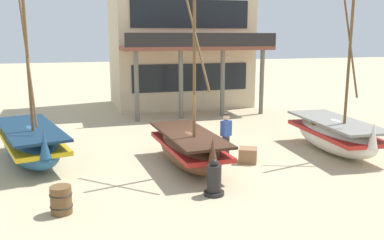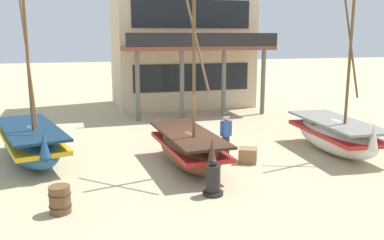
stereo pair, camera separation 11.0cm
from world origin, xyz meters
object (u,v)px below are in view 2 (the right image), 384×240
(fishing_boat_near_left, at_px, (189,148))
(capstan_winch, at_px, (213,180))
(harbor_building_main, at_px, (181,17))
(fisherman_by_hull, at_px, (226,137))
(fishing_boat_centre_large, at_px, (31,142))
(wooden_barrel, at_px, (60,200))
(fishing_boat_far_right, at_px, (335,135))
(cargo_crate, at_px, (248,155))

(fishing_boat_near_left, relative_size, capstan_winch, 6.02)
(harbor_building_main, bearing_deg, fisherman_by_hull, -97.81)
(fisherman_by_hull, bearing_deg, fishing_boat_near_left, -166.19)
(fishing_boat_centre_large, height_order, wooden_barrel, fishing_boat_centre_large)
(fishing_boat_centre_large, height_order, harbor_building_main, harbor_building_main)
(fishing_boat_centre_large, xyz_separation_m, capstan_winch, (5.01, -4.73, -0.27))
(fishing_boat_centre_large, bearing_deg, fishing_boat_far_right, -10.37)
(fishing_boat_near_left, height_order, fishing_boat_centre_large, fishing_boat_near_left)
(fishing_boat_centre_large, bearing_deg, wooden_barrel, -78.29)
(wooden_barrel, xyz_separation_m, cargo_crate, (6.17, 2.55, -0.10))
(fishing_boat_near_left, relative_size, fisherman_by_hull, 3.66)
(harbor_building_main, bearing_deg, capstan_winch, -101.85)
(fisherman_by_hull, bearing_deg, fishing_boat_far_right, -2.94)
(fishing_boat_near_left, height_order, fisherman_by_hull, fishing_boat_near_left)
(fishing_boat_centre_large, bearing_deg, cargo_crate, -17.33)
(fishing_boat_centre_large, xyz_separation_m, harbor_building_main, (8.21, 10.55, 4.80))
(fishing_boat_far_right, bearing_deg, fishing_boat_near_left, -178.63)
(fishing_boat_near_left, bearing_deg, wooden_barrel, -146.76)
(fishing_boat_centre_large, bearing_deg, harbor_building_main, 52.09)
(fishing_boat_far_right, relative_size, wooden_barrel, 8.92)
(capstan_winch, bearing_deg, fishing_boat_far_right, 25.29)
(fishing_boat_far_right, bearing_deg, fisherman_by_hull, 177.06)
(wooden_barrel, xyz_separation_m, harbor_building_main, (7.22, 15.34, 5.14))
(fishing_boat_near_left, relative_size, cargo_crate, 10.12)
(harbor_building_main, bearing_deg, fishing_boat_near_left, -103.96)
(fishing_boat_near_left, distance_m, fisherman_by_hull, 1.51)
(fisherman_by_hull, bearing_deg, wooden_barrel, -151.31)
(fishing_boat_near_left, bearing_deg, capstan_winch, -91.24)
(capstan_winch, height_order, cargo_crate, capstan_winch)
(fisherman_by_hull, relative_size, harbor_building_main, 0.15)
(fisherman_by_hull, height_order, harbor_building_main, harbor_building_main)
(fishing_boat_centre_large, height_order, cargo_crate, fishing_boat_centre_large)
(fishing_boat_near_left, relative_size, wooden_barrel, 8.82)
(capstan_winch, xyz_separation_m, wooden_barrel, (-4.02, -0.06, -0.07))
(capstan_winch, relative_size, harbor_building_main, 0.09)
(fishing_boat_centre_large, xyz_separation_m, fisherman_by_hull, (6.52, -1.76, 0.15))
(fishing_boat_near_left, xyz_separation_m, harbor_building_main, (3.15, 12.67, 4.83))
(fishing_boat_far_right, relative_size, cargo_crate, 10.25)
(capstan_winch, relative_size, wooden_barrel, 1.46)
(capstan_winch, xyz_separation_m, harbor_building_main, (3.20, 15.28, 5.07))
(fishing_boat_near_left, xyz_separation_m, fishing_boat_centre_large, (-5.06, 2.12, 0.03))
(fishing_boat_far_right, distance_m, capstan_winch, 6.45)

